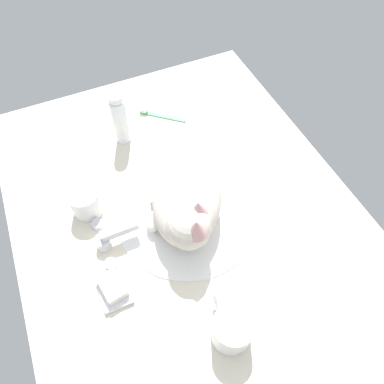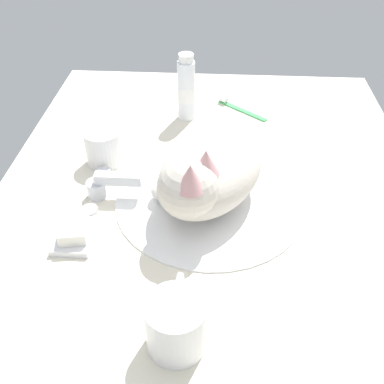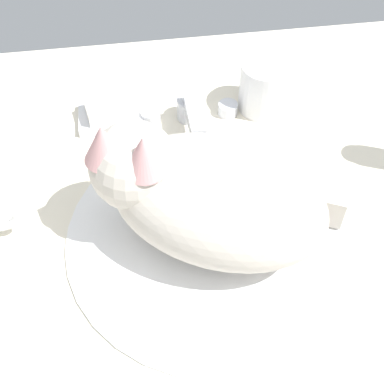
{
  "view_description": "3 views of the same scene",
  "coord_description": "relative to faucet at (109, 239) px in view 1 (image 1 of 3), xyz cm",
  "views": [
    {
      "loc": [
        -42.78,
        17.82,
        77.64
      ],
      "look_at": [
        1.36,
        -1.82,
        6.78
      ],
      "focal_mm": 34.07,
      "sensor_mm": 36.0,
      "label": 1
    },
    {
      "loc": [
        -62.62,
        -0.57,
        53.59
      ],
      "look_at": [
        -2.53,
        3.19,
        3.94
      ],
      "focal_mm": 41.33,
      "sensor_mm": 36.0,
      "label": 2
    },
    {
      "loc": [
        -8.07,
        -35.66,
        50.59
      ],
      "look_at": [
        -2.58,
        1.39,
        6.75
      ],
      "focal_mm": 49.14,
      "sensor_mm": 36.0,
      "label": 3
    }
  ],
  "objects": [
    {
      "name": "soap_bar",
      "position": [
        -11.22,
        2.6,
        0.01
      ],
      "size": [
        7.17,
        5.47,
        2.24
      ],
      "primitive_type": "cube",
      "rotation": [
        0.0,
        0.0,
        0.17
      ],
      "color": "white",
      "rests_on": "soap_dish"
    },
    {
      "name": "toothpaste_bottle",
      "position": [
        30.37,
        -13.2,
        5.03
      ],
      "size": [
        4.12,
        4.12,
        15.68
      ],
      "color": "white",
      "rests_on": "ground_plane"
    },
    {
      "name": "sink_basin",
      "position": [
        0.0,
        -19.76,
        -1.97
      ],
      "size": [
        35.11,
        35.11,
        0.68
      ],
      "primitive_type": "cylinder",
      "color": "white",
      "rests_on": "ground_plane"
    },
    {
      "name": "cat",
      "position": [
        -1.41,
        -18.92,
        4.84
      ],
      "size": [
        31.64,
        25.72,
        15.56
      ],
      "color": "beige",
      "rests_on": "sink_basin"
    },
    {
      "name": "soap_dish",
      "position": [
        -11.22,
        2.6,
        -1.72
      ],
      "size": [
        9.0,
        6.4,
        1.2
      ],
      "primitive_type": "cube",
      "color": "white",
      "rests_on": "ground_plane"
    },
    {
      "name": "toothbrush",
      "position": [
        34.77,
        -25.87,
        -1.79
      ],
      "size": [
        10.14,
        11.84,
        1.6
      ],
      "color": "#4CB266",
      "rests_on": "ground_plane"
    },
    {
      "name": "faucet",
      "position": [
        0.0,
        0.0,
        0.0
      ],
      "size": [
        13.95,
        10.4,
        5.3
      ],
      "color": "silver",
      "rests_on": "ground_plane"
    },
    {
      "name": "coffee_mug",
      "position": [
        -29.55,
        -16.23,
        1.8
      ],
      "size": [
        12.03,
        8.03,
        8.22
      ],
      "color": "white",
      "rests_on": "ground_plane"
    },
    {
      "name": "rinse_cup",
      "position": [
        11.0,
        2.25,
        1.34
      ],
      "size": [
        7.36,
        7.36,
        7.32
      ],
      "color": "white",
      "rests_on": "ground_plane"
    },
    {
      "name": "ground_plane",
      "position": [
        0.0,
        -19.76,
        -3.82
      ],
      "size": [
        110.0,
        82.5,
        3.0
      ],
      "primitive_type": "cube",
      "color": "silver"
    }
  ]
}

